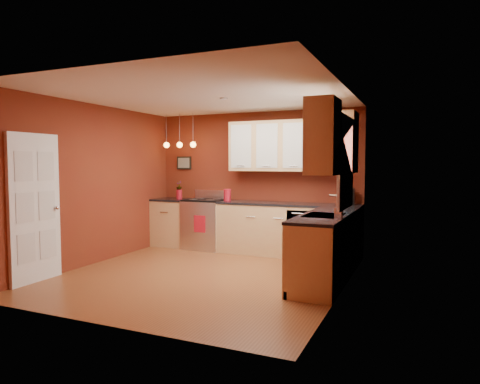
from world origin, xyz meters
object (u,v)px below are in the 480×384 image
at_px(gas_range, 205,224).
at_px(soap_pump, 339,210).
at_px(sink, 324,217).
at_px(red_canister, 227,195).
at_px(coffee_maker, 348,197).

relative_size(gas_range, soap_pump, 5.33).
bearing_deg(sink, red_canister, 145.20).
distance_m(red_canister, soap_pump, 2.99).
height_order(red_canister, coffee_maker, coffee_maker).
height_order(sink, coffee_maker, same).
height_order(sink, red_canister, sink).
height_order(gas_range, red_canister, red_canister).
relative_size(red_canister, soap_pump, 1.05).
bearing_deg(soap_pump, red_canister, 143.30).
bearing_deg(coffee_maker, red_canister, 163.80).
bearing_deg(gas_range, sink, -29.78).
distance_m(sink, red_canister, 2.62).
xyz_separation_m(sink, coffee_maker, (0.05, 1.62, 0.15)).
bearing_deg(coffee_maker, soap_pump, -103.55).
distance_m(gas_range, red_canister, 0.74).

